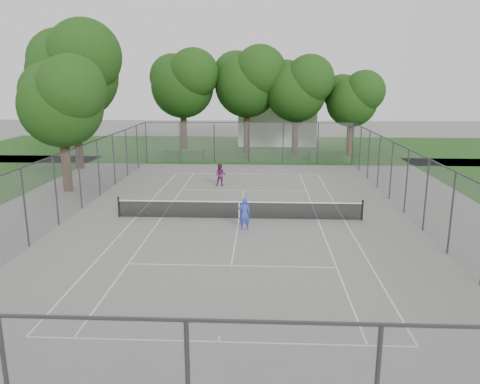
{
  "coord_description": "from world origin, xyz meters",
  "views": [
    {
      "loc": [
        1.14,
        -23.53,
        7.14
      ],
      "look_at": [
        0.0,
        1.0,
        1.2
      ],
      "focal_mm": 35.0,
      "sensor_mm": 36.0,
      "label": 1
    }
  ],
  "objects_px": {
    "girl_player": "(244,214)",
    "tennis_net": "(239,209)",
    "house": "(277,106)",
    "woman_player": "(221,175)"
  },
  "relations": [
    {
      "from": "tennis_net",
      "to": "house",
      "type": "xyz_separation_m",
      "value": [
        2.81,
        29.94,
        3.71
      ]
    },
    {
      "from": "girl_player",
      "to": "tennis_net",
      "type": "bearing_deg",
      "value": -83.5
    },
    {
      "from": "girl_player",
      "to": "woman_player",
      "type": "bearing_deg",
      "value": -82.57
    },
    {
      "from": "house",
      "to": "woman_player",
      "type": "height_order",
      "value": "house"
    },
    {
      "from": "tennis_net",
      "to": "girl_player",
      "type": "bearing_deg",
      "value": -79.05
    },
    {
      "from": "house",
      "to": "girl_player",
      "type": "distance_m",
      "value": 31.98
    },
    {
      "from": "tennis_net",
      "to": "woman_player",
      "type": "distance_m",
      "value": 7.87
    },
    {
      "from": "woman_player",
      "to": "tennis_net",
      "type": "bearing_deg",
      "value": -72.85
    },
    {
      "from": "tennis_net",
      "to": "girl_player",
      "type": "relative_size",
      "value": 8.15
    },
    {
      "from": "house",
      "to": "girl_player",
      "type": "xyz_separation_m",
      "value": [
        -2.47,
        -31.7,
        -3.43
      ]
    }
  ]
}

